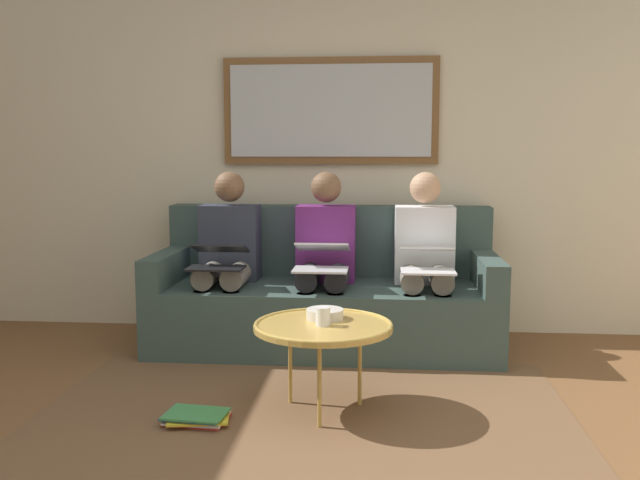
{
  "coord_description": "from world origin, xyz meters",
  "views": [
    {
      "loc": [
        -0.36,
        2.39,
        1.27
      ],
      "look_at": [
        0.0,
        -1.7,
        0.75
      ],
      "focal_mm": 39.27,
      "sensor_mm": 36.0,
      "label": 1
    }
  ],
  "objects_px": {
    "person_middle": "(325,255)",
    "laptop_silver": "(322,257)",
    "laptop_white": "(427,259)",
    "laptop_black": "(218,257)",
    "couch": "(326,298)",
    "cup": "(323,316)",
    "bowl": "(325,314)",
    "person_right": "(227,254)",
    "coffee_table": "(323,327)",
    "framed_mirror": "(330,111)",
    "magazine_stack": "(197,417)",
    "person_left": "(425,256)"
  },
  "relations": [
    {
      "from": "laptop_silver",
      "to": "cup",
      "type": "bearing_deg",
      "value": 95.34
    },
    {
      "from": "framed_mirror",
      "to": "person_middle",
      "type": "distance_m",
      "value": 1.05
    },
    {
      "from": "coffee_table",
      "to": "bowl",
      "type": "relative_size",
      "value": 3.62
    },
    {
      "from": "couch",
      "to": "coffee_table",
      "type": "relative_size",
      "value": 3.26
    },
    {
      "from": "couch",
      "to": "cup",
      "type": "xyz_separation_m",
      "value": [
        -0.09,
        1.24,
        0.17
      ]
    },
    {
      "from": "coffee_table",
      "to": "person_left",
      "type": "relative_size",
      "value": 0.59
    },
    {
      "from": "person_left",
      "to": "person_middle",
      "type": "height_order",
      "value": "same"
    },
    {
      "from": "couch",
      "to": "laptop_black",
      "type": "distance_m",
      "value": 0.78
    },
    {
      "from": "magazine_stack",
      "to": "person_left",
      "type": "bearing_deg",
      "value": -130.24
    },
    {
      "from": "person_middle",
      "to": "laptop_silver",
      "type": "relative_size",
      "value": 3.01
    },
    {
      "from": "couch",
      "to": "coffee_table",
      "type": "distance_m",
      "value": 1.23
    },
    {
      "from": "framed_mirror",
      "to": "laptop_silver",
      "type": "xyz_separation_m",
      "value": [
        0.0,
        0.69,
        -0.92
      ]
    },
    {
      "from": "person_middle",
      "to": "laptop_black",
      "type": "xyz_separation_m",
      "value": [
        0.64,
        0.24,
        0.01
      ]
    },
    {
      "from": "couch",
      "to": "person_middle",
      "type": "xyz_separation_m",
      "value": [
        0.0,
        0.07,
        0.3
      ]
    },
    {
      "from": "person_left",
      "to": "laptop_silver",
      "type": "bearing_deg",
      "value": 20.2
    },
    {
      "from": "bowl",
      "to": "person_right",
      "type": "bearing_deg",
      "value": -54.98
    },
    {
      "from": "coffee_table",
      "to": "laptop_white",
      "type": "relative_size",
      "value": 1.9
    },
    {
      "from": "laptop_white",
      "to": "laptop_black",
      "type": "relative_size",
      "value": 1.04
    },
    {
      "from": "coffee_table",
      "to": "framed_mirror",
      "type": "bearing_deg",
      "value": -86.91
    },
    {
      "from": "bowl",
      "to": "laptop_silver",
      "type": "relative_size",
      "value": 0.49
    },
    {
      "from": "cup",
      "to": "person_left",
      "type": "distance_m",
      "value": 1.3
    },
    {
      "from": "framed_mirror",
      "to": "cup",
      "type": "xyz_separation_m",
      "value": [
        -0.09,
        1.63,
        -1.06
      ]
    },
    {
      "from": "bowl",
      "to": "person_right",
      "type": "distance_m",
      "value": 1.27
    },
    {
      "from": "cup",
      "to": "laptop_silver",
      "type": "xyz_separation_m",
      "value": [
        0.09,
        -0.94,
        0.15
      ]
    },
    {
      "from": "cup",
      "to": "magazine_stack",
      "type": "distance_m",
      "value": 0.76
    },
    {
      "from": "cup",
      "to": "bowl",
      "type": "bearing_deg",
      "value": -89.17
    },
    {
      "from": "couch",
      "to": "cup",
      "type": "bearing_deg",
      "value": 94.04
    },
    {
      "from": "couch",
      "to": "cup",
      "type": "height_order",
      "value": "couch"
    },
    {
      "from": "person_middle",
      "to": "laptop_silver",
      "type": "xyz_separation_m",
      "value": [
        0.0,
        0.24,
        0.02
      ]
    },
    {
      "from": "framed_mirror",
      "to": "magazine_stack",
      "type": "distance_m",
      "value": 2.41
    },
    {
      "from": "person_left",
      "to": "magazine_stack",
      "type": "xyz_separation_m",
      "value": [
        1.14,
        1.34,
        -0.58
      ]
    },
    {
      "from": "framed_mirror",
      "to": "laptop_white",
      "type": "height_order",
      "value": "framed_mirror"
    },
    {
      "from": "person_right",
      "to": "magazine_stack",
      "type": "height_order",
      "value": "person_right"
    },
    {
      "from": "laptop_white",
      "to": "bowl",
      "type": "bearing_deg",
      "value": 54.94
    },
    {
      "from": "bowl",
      "to": "person_right",
      "type": "xyz_separation_m",
      "value": [
        0.73,
        -1.04,
        0.14
      ]
    },
    {
      "from": "laptop_white",
      "to": "cup",
      "type": "bearing_deg",
      "value": 59.24
    },
    {
      "from": "framed_mirror",
      "to": "bowl",
      "type": "relative_size",
      "value": 8.0
    },
    {
      "from": "couch",
      "to": "person_right",
      "type": "xyz_separation_m",
      "value": [
        0.64,
        0.07,
        0.3
      ]
    },
    {
      "from": "laptop_black",
      "to": "cup",
      "type": "bearing_deg",
      "value": 128.07
    },
    {
      "from": "laptop_white",
      "to": "person_right",
      "type": "xyz_separation_m",
      "value": [
        1.28,
        -0.25,
        -0.02
      ]
    },
    {
      "from": "laptop_black",
      "to": "coffee_table",
      "type": "bearing_deg",
      "value": 128.79
    },
    {
      "from": "laptop_silver",
      "to": "coffee_table",
      "type": "bearing_deg",
      "value": 95.42
    },
    {
      "from": "framed_mirror",
      "to": "coffee_table",
      "type": "relative_size",
      "value": 2.21
    },
    {
      "from": "person_right",
      "to": "laptop_black",
      "type": "height_order",
      "value": "person_right"
    },
    {
      "from": "bowl",
      "to": "laptop_silver",
      "type": "height_order",
      "value": "laptop_silver"
    },
    {
      "from": "coffee_table",
      "to": "person_middle",
      "type": "relative_size",
      "value": 0.59
    },
    {
      "from": "framed_mirror",
      "to": "coffee_table",
      "type": "bearing_deg",
      "value": 93.09
    },
    {
      "from": "couch",
      "to": "coffee_table",
      "type": "xyz_separation_m",
      "value": [
        -0.09,
        1.22,
        0.12
      ]
    },
    {
      "from": "bowl",
      "to": "framed_mirror",
      "type": "bearing_deg",
      "value": -86.71
    },
    {
      "from": "laptop_white",
      "to": "person_right",
      "type": "bearing_deg",
      "value": -10.87
    }
  ]
}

